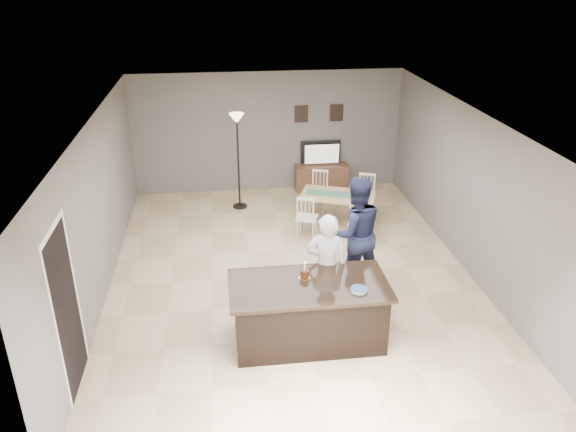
{
  "coord_description": "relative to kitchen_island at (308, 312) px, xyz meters",
  "views": [
    {
      "loc": [
        -1.09,
        -8.18,
        4.84
      ],
      "look_at": [
        -0.09,
        -0.3,
        1.23
      ],
      "focal_mm": 35.0,
      "sensor_mm": 36.0,
      "label": 1
    }
  ],
  "objects": [
    {
      "name": "plate_stack",
      "position": [
        0.62,
        -0.25,
        0.46
      ],
      "size": [
        0.23,
        0.23,
        0.04
      ],
      "color": "white",
      "rests_on": "kitchen_island"
    },
    {
      "name": "dining_table",
      "position": [
        1.16,
        3.61,
        0.1
      ],
      "size": [
        1.84,
        1.99,
        0.87
      ],
      "rotation": [
        0.0,
        0.0,
        -0.35
      ],
      "color": "tan",
      "rests_on": "floor"
    },
    {
      "name": "floor_lamp",
      "position": [
        -0.72,
        4.8,
        1.14
      ],
      "size": [
        0.31,
        0.31,
        2.05
      ],
      "color": "black",
      "rests_on": "floor"
    },
    {
      "name": "picture_frames",
      "position": [
        1.15,
        5.78,
        1.3
      ],
      "size": [
        1.1,
        0.02,
        0.38
      ],
      "color": "black",
      "rests_on": "room_shell"
    },
    {
      "name": "man",
      "position": [
        0.95,
        1.35,
        0.49
      ],
      "size": [
        0.99,
        0.82,
        1.89
      ],
      "primitive_type": "imported",
      "rotation": [
        0.0,
        0.0,
        3.26
      ],
      "color": "#1A1F3A",
      "rests_on": "floor"
    },
    {
      "name": "floor",
      "position": [
        0.0,
        1.8,
        -0.45
      ],
      "size": [
        8.0,
        8.0,
        0.0
      ],
      "primitive_type": "plane",
      "color": "tan",
      "rests_on": "ground"
    },
    {
      "name": "woman",
      "position": [
        0.35,
        0.55,
        0.38
      ],
      "size": [
        0.7,
        0.56,
        1.66
      ],
      "primitive_type": "imported",
      "rotation": [
        0.0,
        0.0,
        2.84
      ],
      "color": "silver",
      "rests_on": "floor"
    },
    {
      "name": "room_shell",
      "position": [
        0.0,
        1.8,
        1.22
      ],
      "size": [
        8.0,
        8.0,
        8.0
      ],
      "color": "slate",
      "rests_on": "floor"
    },
    {
      "name": "kitchen_island",
      "position": [
        0.0,
        0.0,
        0.0
      ],
      "size": [
        2.15,
        1.1,
        0.9
      ],
      "color": "black",
      "rests_on": "floor"
    },
    {
      "name": "television",
      "position": [
        1.2,
        5.64,
        0.41
      ],
      "size": [
        0.91,
        0.12,
        0.53
      ],
      "primitive_type": "imported",
      "rotation": [
        0.0,
        0.0,
        3.14
      ],
      "color": "black",
      "rests_on": "tv_console"
    },
    {
      "name": "tv_screen_glow",
      "position": [
        1.2,
        5.56,
        0.42
      ],
      "size": [
        0.78,
        0.0,
        0.78
      ],
      "primitive_type": "plane",
      "rotation": [
        1.57,
        0.0,
        3.14
      ],
      "color": "orange",
      "rests_on": "tv_console"
    },
    {
      "name": "birthday_cake",
      "position": [
        -0.03,
        0.17,
        0.5
      ],
      "size": [
        0.16,
        0.16,
        0.25
      ],
      "color": "gold",
      "rests_on": "kitchen_island"
    },
    {
      "name": "doorway",
      "position": [
        -2.99,
        -0.5,
        0.8
      ],
      "size": [
        0.0,
        2.1,
        2.65
      ],
      "color": "black",
      "rests_on": "floor"
    },
    {
      "name": "tv_console",
      "position": [
        1.2,
        5.57,
        -0.15
      ],
      "size": [
        1.2,
        0.4,
        0.6
      ],
      "primitive_type": "cube",
      "color": "brown",
      "rests_on": "floor"
    }
  ]
}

